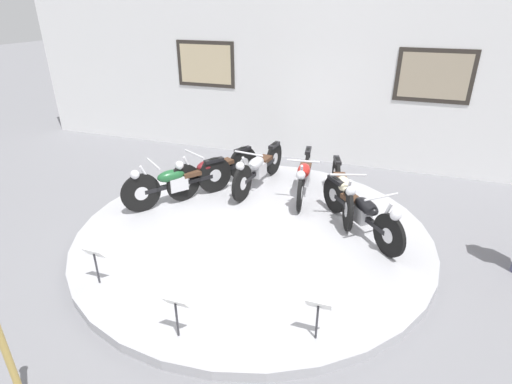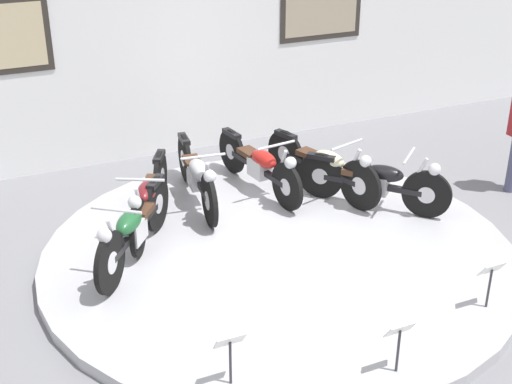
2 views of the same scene
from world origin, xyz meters
name	(u,v)px [view 2 (image 2 of 2)]	position (x,y,z in m)	size (l,w,h in m)	color
ground_plane	(279,258)	(0.00, 0.00, 0.00)	(60.00, 60.00, 0.00)	slate
display_platform	(279,253)	(0.00, 0.00, 0.07)	(5.30, 5.30, 0.13)	#ADADB2
back_wall	(171,32)	(0.00, 3.60, 1.81)	(14.00, 0.22, 3.62)	white
motorcycle_green	(133,227)	(-1.53, 0.43, 0.52)	(1.26, 1.63, 0.80)	black
motorcycle_maroon	(149,197)	(-1.16, 1.08, 0.52)	(0.98, 1.80, 0.80)	black
motorcycle_silver	(197,174)	(-0.43, 1.47, 0.52)	(0.54, 1.99, 0.80)	black
motorcycle_red	(260,164)	(0.43, 1.47, 0.51)	(0.54, 1.95, 0.78)	black
motorcycle_cream	(323,165)	(1.16, 1.08, 0.52)	(0.69, 1.93, 0.80)	black
motorcycle_black	(376,180)	(1.54, 0.43, 0.50)	(1.34, 1.50, 0.78)	black
info_placard_front_left	(230,348)	(-1.35, -1.86, 0.50)	(0.26, 0.11, 0.51)	#333338
info_placard_front_centre	(400,336)	(0.00, -2.30, 0.50)	(0.26, 0.11, 0.51)	#333338
info_placard_front_right	(491,275)	(1.35, -1.86, 0.50)	(0.26, 0.11, 0.51)	#333338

